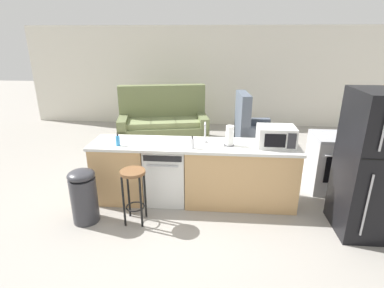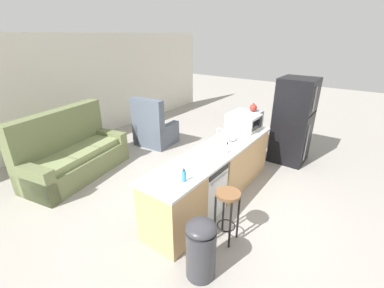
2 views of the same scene
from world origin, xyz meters
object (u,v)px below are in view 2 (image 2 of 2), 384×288
(soap_bottle, at_px, (227,148))
(dish_soap_bottle, at_px, (184,176))
(bar_stool, at_px, (227,206))
(refrigerator, at_px, (293,121))
(paper_towel_roll, at_px, (233,133))
(kettle, at_px, (253,108))
(trash_bin, at_px, (201,249))
(armchair, at_px, (154,131))
(couch, at_px, (72,156))
(dishwasher, at_px, (202,187))
(microwave, at_px, (248,123))
(stove_range, at_px, (243,130))

(soap_bottle, xyz_separation_m, dish_soap_bottle, (-1.03, 0.03, 0.00))
(dish_soap_bottle, xyz_separation_m, bar_stool, (0.32, -0.45, -0.44))
(refrigerator, bearing_deg, paper_towel_roll, 162.83)
(refrigerator, xyz_separation_m, bar_stool, (-2.92, -0.07, -0.36))
(soap_bottle, relative_size, kettle, 0.86)
(trash_bin, relative_size, armchair, 0.62)
(refrigerator, xyz_separation_m, couch, (-3.12, 3.24, -0.50))
(soap_bottle, distance_m, armchair, 2.90)
(paper_towel_roll, bearing_deg, dish_soap_bottle, -174.85)
(paper_towel_roll, height_order, kettle, paper_towel_roll)
(refrigerator, height_order, paper_towel_roll, refrigerator)
(paper_towel_roll, xyz_separation_m, soap_bottle, (-0.50, -0.17, -0.07))
(dishwasher, height_order, couch, couch)
(couch, bearing_deg, microwave, -52.67)
(refrigerator, distance_m, bar_stool, 2.95)
(refrigerator, relative_size, trash_bin, 2.41)
(armchair, bearing_deg, soap_bottle, -112.46)
(armchair, bearing_deg, dish_soap_bottle, -129.27)
(paper_towel_roll, height_order, bar_stool, paper_towel_roll)
(stove_range, distance_m, kettle, 0.57)
(trash_bin, bearing_deg, armchair, 51.39)
(dishwasher, bearing_deg, paper_towel_roll, -1.55)
(dishwasher, xyz_separation_m, bar_stool, (-0.32, -0.62, 0.11))
(microwave, height_order, bar_stool, microwave)
(bar_stool, relative_size, couch, 0.35)
(armchair, bearing_deg, couch, 172.37)
(stove_range, xyz_separation_m, paper_towel_roll, (-1.70, -0.57, 0.59))
(dishwasher, xyz_separation_m, kettle, (2.77, 0.42, 0.56))
(kettle, distance_m, armchair, 2.47)
(soap_bottle, bearing_deg, trash_bin, -161.32)
(paper_towel_roll, bearing_deg, trash_bin, -161.44)
(stove_range, bearing_deg, couch, 145.55)
(trash_bin, bearing_deg, microwave, 14.61)
(dishwasher, distance_m, soap_bottle, 0.71)
(stove_range, relative_size, trash_bin, 1.22)
(soap_bottle, xyz_separation_m, trash_bin, (-1.38, -0.47, -0.59))
(dishwasher, bearing_deg, kettle, 8.68)
(refrigerator, relative_size, armchair, 1.48)
(microwave, height_order, kettle, microwave)
(dishwasher, height_order, armchair, armchair)
(stove_range, relative_size, microwave, 1.80)
(paper_towel_roll, distance_m, trash_bin, 2.09)
(soap_bottle, height_order, couch, couch)
(dish_soap_bottle, distance_m, kettle, 3.46)
(soap_bottle, height_order, trash_bin, soap_bottle)
(dish_soap_bottle, xyz_separation_m, armchair, (2.11, 2.59, -0.62))
(paper_towel_roll, relative_size, trash_bin, 0.38)
(stove_range, relative_size, paper_towel_roll, 3.19)
(soap_bottle, bearing_deg, dish_soap_bottle, 178.48)
(dishwasher, height_order, kettle, kettle)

